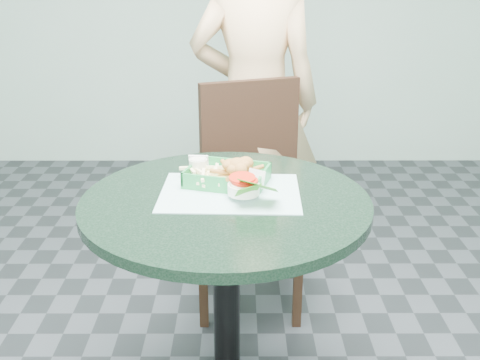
{
  "coord_description": "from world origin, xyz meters",
  "views": [
    {
      "loc": [
        0.04,
        -1.45,
        1.39
      ],
      "look_at": [
        0.04,
        0.1,
        0.78
      ],
      "focal_mm": 42.0,
      "sensor_mm": 36.0,
      "label": 1
    }
  ],
  "objects_px": {
    "cafe_table": "(226,257)",
    "food_basket": "(227,185)",
    "diner_person": "(255,92)",
    "crab_sandwich": "(239,175)",
    "sauce_ramekin": "(195,172)",
    "dining_chair": "(250,179)"
  },
  "relations": [
    {
      "from": "cafe_table",
      "to": "food_basket",
      "type": "xyz_separation_m",
      "value": [
        0.0,
        0.11,
        0.19
      ]
    },
    {
      "from": "sauce_ramekin",
      "to": "diner_person",
      "type": "bearing_deg",
      "value": 77.25
    },
    {
      "from": "cafe_table",
      "to": "diner_person",
      "type": "bearing_deg",
      "value": 83.95
    },
    {
      "from": "diner_person",
      "to": "dining_chair",
      "type": "bearing_deg",
      "value": 89.02
    },
    {
      "from": "cafe_table",
      "to": "dining_chair",
      "type": "bearing_deg",
      "value": 83.66
    },
    {
      "from": "diner_person",
      "to": "sauce_ramekin",
      "type": "height_order",
      "value": "diner_person"
    },
    {
      "from": "dining_chair",
      "to": "food_basket",
      "type": "relative_size",
      "value": 4.03
    },
    {
      "from": "crab_sandwich",
      "to": "food_basket",
      "type": "bearing_deg",
      "value": 164.32
    },
    {
      "from": "cafe_table",
      "to": "dining_chair",
      "type": "height_order",
      "value": "dining_chair"
    },
    {
      "from": "dining_chair",
      "to": "food_basket",
      "type": "xyz_separation_m",
      "value": [
        -0.08,
        -0.64,
        0.23
      ]
    },
    {
      "from": "dining_chair",
      "to": "crab_sandwich",
      "type": "distance_m",
      "value": 0.71
    },
    {
      "from": "cafe_table",
      "to": "food_basket",
      "type": "distance_m",
      "value": 0.22
    },
    {
      "from": "diner_person",
      "to": "sauce_ramekin",
      "type": "bearing_deg",
      "value": 81.5
    },
    {
      "from": "crab_sandwich",
      "to": "sauce_ramekin",
      "type": "xyz_separation_m",
      "value": [
        -0.13,
        0.03,
        -0.0
      ]
    },
    {
      "from": "cafe_table",
      "to": "dining_chair",
      "type": "distance_m",
      "value": 0.76
    },
    {
      "from": "cafe_table",
      "to": "sauce_ramekin",
      "type": "height_order",
      "value": "sauce_ramekin"
    },
    {
      "from": "diner_person",
      "to": "food_basket",
      "type": "bearing_deg",
      "value": 87.68
    },
    {
      "from": "dining_chair",
      "to": "diner_person",
      "type": "height_order",
      "value": "diner_person"
    },
    {
      "from": "dining_chair",
      "to": "sauce_ramekin",
      "type": "bearing_deg",
      "value": -125.43
    },
    {
      "from": "dining_chair",
      "to": "crab_sandwich",
      "type": "relative_size",
      "value": 7.11
    },
    {
      "from": "dining_chair",
      "to": "crab_sandwich",
      "type": "xyz_separation_m",
      "value": [
        -0.05,
        -0.65,
        0.27
      ]
    },
    {
      "from": "crab_sandwich",
      "to": "dining_chair",
      "type": "bearing_deg",
      "value": 85.92
    }
  ]
}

